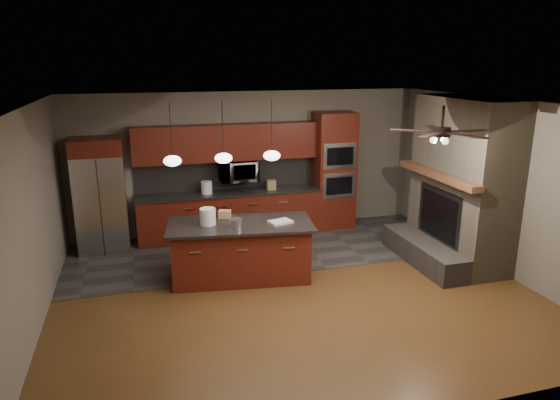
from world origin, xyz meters
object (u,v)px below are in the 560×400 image
object	(u,v)px
oven_tower	(334,171)
paint_tray	(280,222)
microwave	(238,171)
refrigerator	(101,195)
white_bucket	(208,217)
paint_can	(236,222)
counter_bucket	(207,187)
cardboard_box	(225,214)
counter_box	(271,185)
kitchen_island	(241,251)

from	to	relation	value
oven_tower	paint_tray	size ratio (longest dim) A/B	6.91
microwave	refrigerator	bearing A→B (deg)	-177.06
refrigerator	white_bucket	world-z (taller)	refrigerator
paint_can	counter_bucket	xyz separation A→B (m)	(-0.14, 2.16, 0.03)
oven_tower	white_bucket	distance (m)	3.47
cardboard_box	counter_bucket	world-z (taller)	counter_bucket
oven_tower	paint_can	distance (m)	3.28
refrigerator	white_bucket	bearing A→B (deg)	-48.42
white_bucket	counter_bucket	size ratio (longest dim) A/B	1.10
paint_tray	counter_box	world-z (taller)	counter_box
oven_tower	white_bucket	world-z (taller)	oven_tower
paint_tray	counter_bucket	xyz separation A→B (m)	(-0.85, 2.18, 0.08)
oven_tower	cardboard_box	world-z (taller)	oven_tower
paint_can	cardboard_box	size ratio (longest dim) A/B	1.01
paint_can	paint_tray	bearing A→B (deg)	-1.46
refrigerator	paint_can	world-z (taller)	refrigerator
white_bucket	cardboard_box	distance (m)	0.43
oven_tower	microwave	size ratio (longest dim) A/B	3.25
kitchen_island	counter_box	bearing A→B (deg)	70.56
oven_tower	kitchen_island	distance (m)	3.20
kitchen_island	paint_tray	size ratio (longest dim) A/B	6.91
oven_tower	counter_bucket	distance (m)	2.62
paint_tray	counter_bucket	size ratio (longest dim) A/B	1.45
paint_can	microwave	bearing A→B (deg)	77.47
kitchen_island	counter_bucket	bearing A→B (deg)	104.77
paint_can	counter_bucket	size ratio (longest dim) A/B	0.81
microwave	white_bucket	bearing A→B (deg)	-113.90
paint_tray	cardboard_box	xyz separation A→B (m)	(-0.79, 0.50, 0.04)
microwave	cardboard_box	distance (m)	1.85
counter_box	kitchen_island	bearing A→B (deg)	-117.00
paint_can	refrigerator	bearing A→B (deg)	134.80
oven_tower	microwave	distance (m)	1.98
kitchen_island	white_bucket	distance (m)	0.77
microwave	counter_box	world-z (taller)	microwave
white_bucket	paint_tray	size ratio (longest dim) A/B	0.76
paint_tray	counter_box	bearing A→B (deg)	63.28
microwave	counter_bucket	distance (m)	0.70
refrigerator	white_bucket	xyz separation A→B (m)	(1.67, -1.88, 0.02)
microwave	paint_can	bearing A→B (deg)	-102.53
oven_tower	paint_can	size ratio (longest dim) A/B	12.28
microwave	refrigerator	size ratio (longest dim) A/B	0.35
microwave	paint_tray	size ratio (longest dim) A/B	2.12
oven_tower	counter_bucket	bearing A→B (deg)	179.84
white_bucket	counter_box	xyz separation A→B (m)	(1.52, 1.91, -0.06)
microwave	counter_bucket	bearing A→B (deg)	-175.50
counter_bucket	paint_can	bearing A→B (deg)	-86.17
microwave	white_bucket	world-z (taller)	microwave
oven_tower	cardboard_box	xyz separation A→B (m)	(-2.55, -1.67, -0.21)
oven_tower	white_bucket	xyz separation A→B (m)	(-2.86, -1.95, -0.14)
cardboard_box	counter_box	bearing A→B (deg)	73.28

